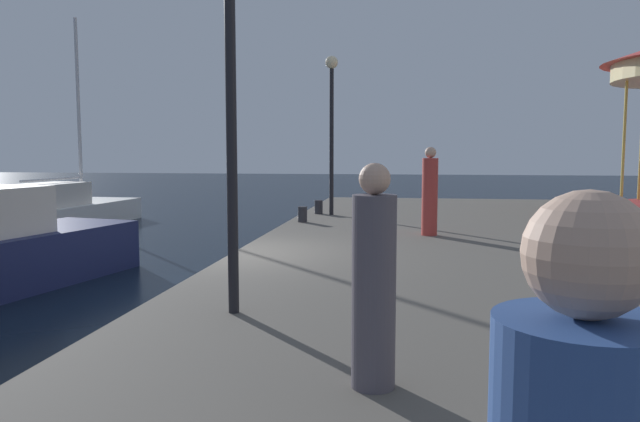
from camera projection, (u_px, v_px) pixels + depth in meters
The scene contains 9 objects.
ground_plane at pixel (235, 295), 11.11m from camera, with size 120.00×120.00×0.00m, color black.
sailboat_white at pixel (59, 211), 20.63m from camera, with size 2.49×7.23×7.30m.
motorboat_navy at pixel (16, 248), 11.86m from camera, with size 2.92×4.97×1.96m.
lamp_post_mid_promenade at pixel (230, 35), 6.59m from camera, with size 0.36×0.36×4.53m.
lamp_post_far_end at pixel (332, 108), 17.23m from camera, with size 0.36×0.36×4.50m.
bollard_center at pixel (319, 207), 17.79m from camera, with size 0.24×0.24×0.40m, color #2D2D33.
bollard_south at pixel (303, 214), 15.70m from camera, with size 0.24×0.24×0.40m, color #2D2D33.
person_far_corner at pixel (430, 194), 13.16m from camera, with size 0.34×0.34×1.92m.
person_near_carousel at pixel (374, 284), 4.64m from camera, with size 0.34×0.34×1.73m.
Camera 1 is at (3.14, -10.56, 2.62)m, focal length 34.13 mm.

